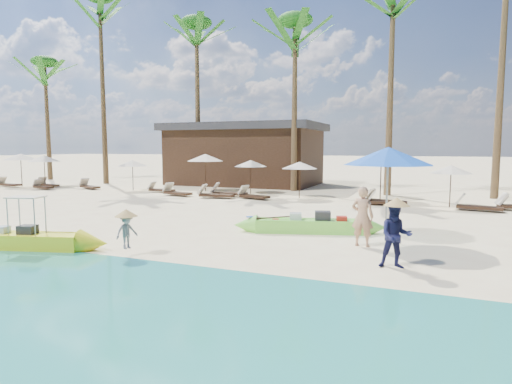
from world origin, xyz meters
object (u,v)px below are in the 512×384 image
at_px(green_canoe, 309,225).
at_px(yellow_canoe, 21,240).
at_px(blue_umbrella, 388,156).
at_px(tourist, 362,216).

bearing_deg(green_canoe, yellow_canoe, -159.04).
distance_m(green_canoe, blue_umbrella, 3.22).
height_order(green_canoe, blue_umbrella, blue_umbrella).
relative_size(green_canoe, yellow_canoe, 0.99).
relative_size(yellow_canoe, blue_umbrella, 1.96).
bearing_deg(blue_umbrella, tourist, -119.77).
distance_m(tourist, blue_umbrella, 1.92).
xyz_separation_m(yellow_canoe, blue_umbrella, (8.81, 4.59, 2.19)).
xyz_separation_m(tourist, blue_umbrella, (0.53, 0.93, 1.60)).
xyz_separation_m(yellow_canoe, tourist, (8.28, 3.67, 0.59)).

